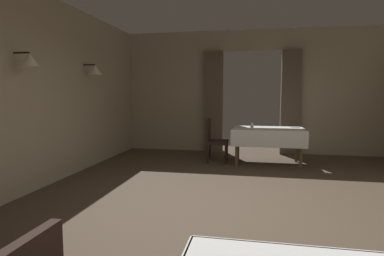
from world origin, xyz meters
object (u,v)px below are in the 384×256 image
Objects in this scene: dining_table_mid at (268,133)px; glass_mid_a at (252,125)px; chair_mid_left at (214,138)px; plate_mid_b at (295,127)px.

glass_mid_a is (-0.32, -0.10, 0.17)m from dining_table_mid.
chair_mid_left is (-1.12, -0.02, -0.13)m from dining_table_mid.
dining_table_mid is 0.38m from glass_mid_a.
glass_mid_a reaches higher than plate_mid_b.
chair_mid_left is 7.77× the size of glass_mid_a.
chair_mid_left is 4.61× the size of plate_mid_b.
glass_mid_a is at bearing -160.10° from plate_mid_b.
dining_table_mid is 1.59× the size of chair_mid_left.
plate_mid_b is (1.68, 0.23, 0.24)m from chair_mid_left.
chair_mid_left is 0.86m from glass_mid_a.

